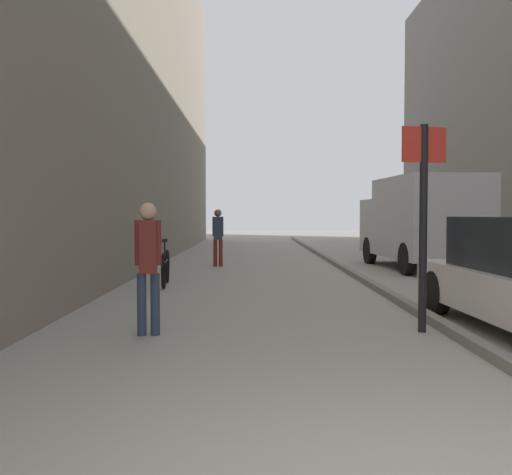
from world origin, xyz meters
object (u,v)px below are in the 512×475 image
(pedestrian_main_foreground, at_px, (218,233))
(bicycle_leaning, at_px, (165,267))
(delivery_van, at_px, (421,221))
(street_sign_post, at_px, (423,209))
(pedestrian_mid_block, at_px, (148,259))

(pedestrian_main_foreground, relative_size, bicycle_leaning, 0.92)
(delivery_van, bearing_deg, pedestrian_main_foreground, 168.28)
(street_sign_post, distance_m, bicycle_leaning, 6.33)
(delivery_van, distance_m, bicycle_leaning, 7.47)
(pedestrian_mid_block, distance_m, street_sign_post, 3.47)
(street_sign_post, bearing_deg, bicycle_leaning, -64.43)
(pedestrian_main_foreground, relative_size, street_sign_post, 0.63)
(bicycle_leaning, bearing_deg, pedestrian_main_foreground, 75.08)
(street_sign_post, bearing_deg, delivery_van, -119.94)
(pedestrian_mid_block, bearing_deg, pedestrian_main_foreground, -98.74)
(pedestrian_mid_block, height_order, bicycle_leaning, pedestrian_mid_block)
(pedestrian_main_foreground, distance_m, pedestrian_mid_block, 9.47)
(pedestrian_mid_block, distance_m, delivery_van, 10.51)
(pedestrian_main_foreground, distance_m, bicycle_leaning, 4.60)
(pedestrian_mid_block, distance_m, bicycle_leaning, 5.04)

